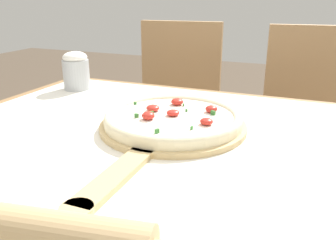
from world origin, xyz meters
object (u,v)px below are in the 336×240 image
pizza (173,118)px  chair_right (309,122)px  chair_left (176,106)px  flour_cup (76,70)px  pizza_peel (168,130)px  rolling_pin (13,229)px

pizza → chair_right: size_ratio=0.35×
pizza → chair_right: (0.30, 0.76, -0.23)m
pizza → chair_left: 0.85m
chair_left → flour_cup: (-0.13, -0.55, 0.26)m
flour_cup → pizza_peel: bearing=-30.1°
flour_cup → chair_right: bearing=37.3°
flour_cup → pizza: bearing=-27.2°
pizza → flour_cup: (-0.42, 0.22, 0.04)m
flour_cup → chair_left: bearing=76.3°
rolling_pin → flour_cup: 0.78m
rolling_pin → chair_left: size_ratio=0.48×
pizza → chair_right: bearing=68.9°
chair_left → flour_cup: 0.62m
rolling_pin → chair_right: size_ratio=0.48×
chair_right → chair_left: bearing=173.2°
pizza → flour_cup: 0.48m
pizza → rolling_pin: (-0.02, -0.46, 0.00)m
pizza_peel → chair_right: (0.30, 0.79, -0.21)m
chair_left → chair_right: same height
pizza → chair_left: (-0.29, 0.76, -0.23)m
pizza → rolling_pin: rolling_pin is taller
pizza_peel → rolling_pin: rolling_pin is taller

